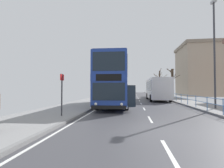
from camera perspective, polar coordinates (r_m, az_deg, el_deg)
The scene contains 9 objects.
ground at distance 7.12m, azimuth 9.28°, elevation -15.30°, with size 15.80×140.00×0.20m.
double_decker_bus_main at distance 16.28m, azimuth 0.85°, elevation 0.70°, with size 3.47×10.29×4.55m.
background_bus_far_lane at distance 25.45m, azimuth 15.33°, elevation -1.58°, with size 2.77×9.78×3.12m.
pedestrian_railing_far_kerb at distance 22.20m, azimuth 21.28°, elevation -3.85°, with size 0.05×30.25×0.98m.
bus_stop_sign_near at distance 10.13m, azimuth -16.94°, elevation -1.89°, with size 0.08×0.44×2.45m.
street_lamp_far_side at distance 15.94m, azimuth 31.87°, elevation 11.04°, with size 0.28×0.60×8.77m.
bare_tree_far_00 at distance 30.49m, azimuth 20.15°, elevation 0.56°, with size 2.08×2.98×5.20m.
bare_tree_far_01 at distance 41.31m, azimuth 16.14°, elevation 0.71°, with size 2.95×2.96×6.56m.
background_building_00 at distance 45.40m, azimuth 31.14°, elevation 4.12°, with size 14.40×10.68×12.07m.
Camera 1 is at (-0.98, -6.91, 1.73)m, focal length 26.46 mm.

